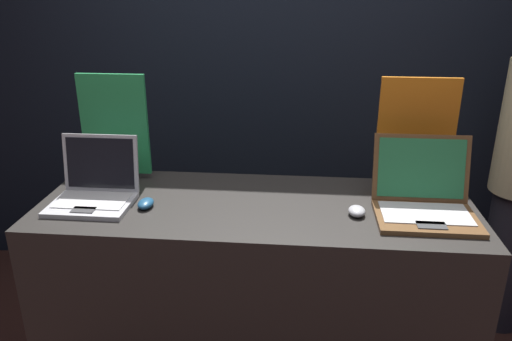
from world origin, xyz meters
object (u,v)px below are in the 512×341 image
(laptop_back, at_px, (424,198))
(promo_stand_back, at_px, (415,137))
(promo_stand_front, at_px, (115,129))
(laptop_front, at_px, (95,188))
(mouse_back, at_px, (357,211))
(mouse_front, at_px, (146,203))

(laptop_back, height_order, promo_stand_back, promo_stand_back)
(promo_stand_front, bearing_deg, laptop_back, -11.32)
(laptop_front, height_order, mouse_back, laptop_front)
(promo_stand_back, bearing_deg, laptop_front, -168.33)
(mouse_front, bearing_deg, promo_stand_back, 15.66)
(laptop_back, bearing_deg, laptop_front, -179.41)
(laptop_back, relative_size, mouse_back, 4.31)
(laptop_back, bearing_deg, promo_stand_back, 90.00)
(promo_stand_back, bearing_deg, mouse_back, -130.62)
(promo_stand_front, bearing_deg, promo_stand_back, -0.23)
(laptop_front, relative_size, promo_stand_front, 0.67)
(mouse_front, height_order, laptop_back, laptop_back)
(mouse_back, xyz_separation_m, promo_stand_back, (0.27, 0.31, 0.22))
(mouse_front, height_order, mouse_back, mouse_back)
(laptop_front, bearing_deg, laptop_back, 0.59)
(promo_stand_front, xyz_separation_m, laptop_back, (1.35, -0.27, -0.17))
(laptop_front, relative_size, promo_stand_back, 0.66)
(mouse_front, xyz_separation_m, promo_stand_back, (1.13, 0.32, 0.22))
(laptop_back, xyz_separation_m, mouse_back, (-0.27, -0.04, -0.05))
(laptop_front, distance_m, mouse_back, 1.09)
(promo_stand_front, bearing_deg, mouse_back, -16.19)
(laptop_front, height_order, promo_stand_back, promo_stand_back)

